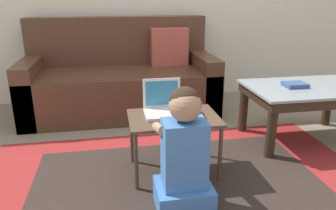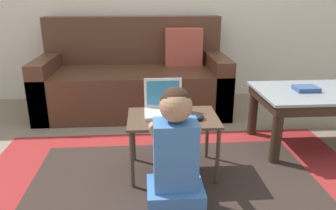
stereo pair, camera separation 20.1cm
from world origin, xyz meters
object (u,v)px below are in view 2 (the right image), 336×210
Objects in this scene: laptop_desk at (173,124)px; book_on_table at (306,89)px; person_seated at (175,156)px; coffee_table at (318,100)px; computer_mouse at (198,116)px; laptop at (164,108)px; couch at (135,80)px.

laptop_desk is 3.38× the size of book_on_table.
person_seated is at bearing -93.14° from laptop_desk.
computer_mouse is at bearing -159.31° from coffee_table.
person_seated is (0.03, -0.43, -0.11)m from laptop.
couch is 10.80× the size of book_on_table.
person_seated is at bearing -81.64° from couch.
laptop is 1.47× the size of book_on_table.
couch reaches higher than coffee_table.
couch reaches higher than computer_mouse.
couch is at bearing 144.95° from coffee_table.
person_seated is (-0.17, -0.33, -0.09)m from computer_mouse.
laptop_desk is 0.81× the size of person_seated.
laptop is at bearing 93.87° from person_seated.
person_seated reaches higher than computer_mouse.
laptop reaches higher than coffee_table.
computer_mouse is at bearing -156.78° from book_on_table.
laptop is at bearing 153.33° from computer_mouse.
coffee_table is 1.00m from computer_mouse.
computer_mouse is at bearing -72.64° from couch.
laptop is (0.21, -1.20, 0.12)m from couch.
computer_mouse is at bearing -26.67° from laptop.
laptop is 0.44m from person_seated.
laptop reaches higher than book_on_table.
person_seated is at bearing -116.65° from computer_mouse.
couch is 1.98× the size of coffee_table.
laptop is at bearing -167.26° from coffee_table.
coffee_table is at bearing 12.74° from laptop.
laptop_desk is at bearing 86.86° from person_seated.
couch is 1.64m from coffee_table.
computer_mouse is 0.38m from person_seated.
book_on_table is (1.03, 0.26, 0.03)m from laptop.
laptop_desk is 0.16m from computer_mouse.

